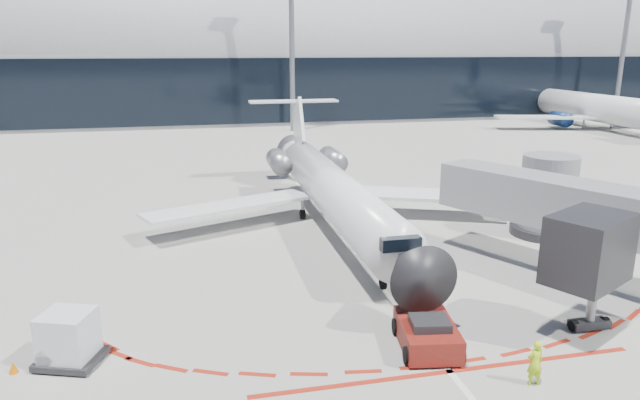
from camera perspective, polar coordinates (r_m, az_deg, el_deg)
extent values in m
plane|color=gray|center=(30.76, 3.70, -5.67)|extent=(260.00, 260.00, 0.00)
cube|color=silver|center=(32.56, 2.71, -4.46)|extent=(0.25, 40.00, 0.01)
cube|color=maroon|center=(21.06, 12.85, -16.37)|extent=(14.00, 0.25, 0.01)
cube|color=#979A9D|center=(93.14, -7.71, 11.26)|extent=(150.00, 24.00, 10.00)
cylinder|color=#979A9D|center=(92.96, -7.82, 14.33)|extent=(150.00, 24.00, 24.00)
cube|color=black|center=(81.17, -6.93, 10.75)|extent=(150.00, 0.20, 9.00)
cube|color=gray|center=(29.69, 23.29, -0.36)|extent=(8.22, 12.61, 2.30)
cube|color=black|center=(23.53, 25.28, -4.41)|extent=(3.86, 3.44, 2.60)
cylinder|color=slate|center=(25.13, 25.58, -9.11)|extent=(0.36, 0.36, 2.40)
cube|color=black|center=(25.52, 25.33, -11.13)|extent=(1.60, 0.60, 0.30)
cylinder|color=gray|center=(36.23, 21.81, 0.43)|extent=(3.20, 3.20, 4.80)
cylinder|color=black|center=(36.79, 21.49, -2.81)|extent=(4.00, 4.00, 0.50)
cylinder|color=slate|center=(76.75, -2.84, 16.20)|extent=(0.70, 0.70, 25.00)
cylinder|color=slate|center=(98.55, 28.20, 14.24)|extent=(0.70, 0.70, 25.00)
cylinder|color=white|center=(34.61, 1.47, 0.82)|extent=(2.72, 22.17, 2.72)
cone|color=black|center=(23.26, 9.02, -6.56)|extent=(2.72, 2.82, 2.72)
cone|color=white|center=(46.94, -2.37, 4.58)|extent=(2.72, 3.63, 2.72)
cube|color=black|center=(24.47, 7.70, -4.02)|extent=(1.71, 1.41, 0.55)
cube|color=white|center=(35.37, -9.01, -0.57)|extent=(10.79, 6.40, 0.31)
cube|color=white|center=(38.16, 10.04, 0.53)|extent=(10.79, 6.40, 0.31)
cube|color=white|center=(45.58, -2.17, 7.35)|extent=(0.25, 4.73, 4.81)
cube|color=white|center=(47.45, -2.67, 9.84)|extent=(7.25, 1.61, 0.16)
cylinder|color=slate|center=(42.66, -4.14, 3.84)|extent=(1.51, 3.43, 1.51)
cylinder|color=slate|center=(43.44, 1.27, 4.08)|extent=(1.51, 3.43, 1.51)
cylinder|color=black|center=(26.84, 6.31, -8.27)|extent=(0.22, 0.56, 0.56)
cylinder|color=black|center=(37.21, -1.75, -1.44)|extent=(0.30, 0.64, 0.64)
cylinder|color=black|center=(37.87, 2.74, -1.15)|extent=(0.30, 0.64, 0.64)
cylinder|color=slate|center=(26.73, 6.32, -7.73)|extent=(0.18, 0.18, 1.11)
cube|color=#59140C|center=(22.12, 10.65, -13.03)|extent=(2.46, 3.43, 0.89)
cube|color=black|center=(21.59, 10.92, -12.00)|extent=(1.55, 1.39, 0.34)
cylinder|color=slate|center=(24.08, 9.39, -11.05)|extent=(0.51, 2.54, 0.10)
cylinder|color=black|center=(21.10, 8.78, -15.10)|extent=(0.37, 0.67, 0.63)
cylinder|color=black|center=(21.55, 13.82, -14.70)|extent=(0.37, 0.67, 0.63)
cylinder|color=black|center=(22.96, 7.65, -12.42)|extent=(0.37, 0.67, 0.63)
cylinder|color=black|center=(23.37, 12.26, -12.13)|extent=(0.37, 0.67, 0.63)
imported|color=#B9E618|center=(20.74, 20.69, -14.99)|extent=(0.59, 0.40, 1.61)
cube|color=black|center=(22.73, -23.63, -14.32)|extent=(2.54, 2.35, 0.23)
cube|color=silver|center=(22.31, -23.88, -12.22)|extent=(2.08, 2.02, 1.65)
cylinder|color=black|center=(22.70, -26.34, -14.93)|extent=(0.17, 0.23, 0.21)
cylinder|color=black|center=(21.88, -22.57, -15.64)|extent=(0.17, 0.23, 0.21)
cylinder|color=black|center=(23.67, -24.55, -13.44)|extent=(0.17, 0.23, 0.21)
cylinder|color=black|center=(22.89, -20.91, -14.04)|extent=(0.17, 0.23, 0.21)
cone|color=#D55E04|center=(22.96, -28.34, -14.52)|extent=(0.31, 0.31, 0.43)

